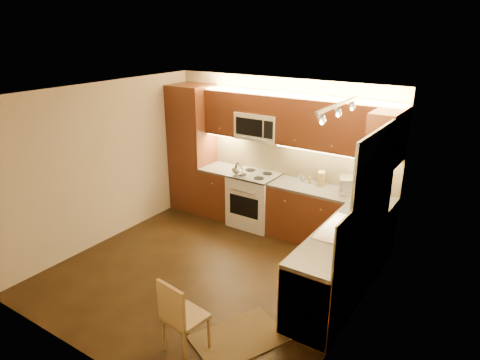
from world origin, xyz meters
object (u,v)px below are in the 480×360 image
Objects in this scene: microwave at (259,126)px; kettle at (237,169)px; knife_block at (321,178)px; toaster_oven at (353,186)px; sink at (345,225)px; stove at (254,200)px; dining_chair at (185,315)px; soap_bottle at (371,220)px.

microwave is 0.79m from kettle.
kettle is 1.03× the size of knife_block.
sink is at bearing -98.44° from toaster_oven.
kettle is (-0.21, -0.20, 0.57)m from stove.
kettle is (-0.21, -0.34, -0.69)m from microwave.
stove is at bearing 176.07° from knife_block.
knife_block is (-0.55, 0.07, -0.02)m from toaster_oven.
dining_chair is at bearing -125.31° from toaster_oven.
knife_block is 3.26m from dining_chair.
kettle is at bearing 151.94° from soap_bottle.
kettle is 1.29× the size of soap_bottle.
soap_bottle is (0.23, 0.29, 0.01)m from sink.
microwave reaches higher than sink.
microwave is 3.36× the size of kettle.
toaster_oven is (1.66, -0.02, -0.69)m from microwave.
toaster_oven reaches higher than sink.
kettle is 0.54× the size of toaster_oven.
dining_chair is (-1.21, -2.18, -0.55)m from soap_bottle.
stove is 2.35m from sink.
microwave is at bearing 90.00° from stove.
microwave is 3.55m from dining_chair.
soap_bottle reaches higher than dining_chair.
microwave is 1.32m from knife_block.
sink is 3.93× the size of knife_block.
stove is 5.24× the size of soap_bottle.
microwave reaches higher than stove.
soap_bottle is at bearing -25.99° from kettle.
dining_chair is at bearing -105.29° from knife_block.
toaster_oven reaches higher than soap_bottle.
toaster_oven is 3.26m from dining_chair.
kettle is at bearing -135.82° from stove.
toaster_oven is at bearing -0.52° from microwave.
stove is 1.76m from toaster_oven.
sink is (2.00, -1.12, 0.52)m from stove.
sink is 3.80× the size of kettle.
knife_block is at bearing 9.62° from stove.
stove reaches higher than dining_chair.
sink is at bearing -29.36° from stove.
kettle reaches higher than soap_bottle.
kettle is at bearing -121.67° from microwave.
kettle reaches higher than knife_block.
soap_bottle is 2.56m from dining_chair.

